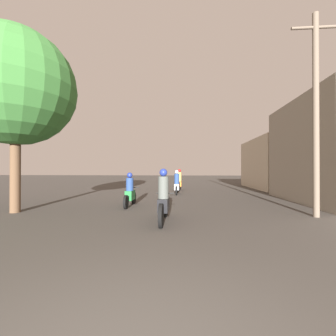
{
  "coord_description": "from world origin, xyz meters",
  "views": [
    {
      "loc": [
        0.47,
        -1.46,
        1.63
      ],
      "look_at": [
        -1.0,
        16.48,
        1.74
      ],
      "focal_mm": 24.0,
      "sensor_mm": 36.0,
      "label": 1
    }
  ],
  "objects_px": {
    "motorcycle_orange": "(179,182)",
    "street_tree": "(16,88)",
    "motorcycle_black": "(164,201)",
    "building_right_far": "(280,164)",
    "motorcycle_silver": "(177,185)",
    "utility_pole_near": "(316,110)",
    "motorcycle_green": "(130,193)"
  },
  "relations": [
    {
      "from": "motorcycle_silver",
      "to": "building_right_far",
      "type": "bearing_deg",
      "value": 23.39
    },
    {
      "from": "motorcycle_orange",
      "to": "street_tree",
      "type": "relative_size",
      "value": 0.28
    },
    {
      "from": "building_right_far",
      "to": "street_tree",
      "type": "xyz_separation_m",
      "value": [
        -14.55,
        -12.1,
        2.62
      ]
    },
    {
      "from": "motorcycle_orange",
      "to": "building_right_far",
      "type": "xyz_separation_m",
      "value": [
        8.62,
        2.61,
        1.46
      ]
    },
    {
      "from": "motorcycle_green",
      "to": "building_right_far",
      "type": "height_order",
      "value": "building_right_far"
    },
    {
      "from": "building_right_far",
      "to": "street_tree",
      "type": "relative_size",
      "value": 1.11
    },
    {
      "from": "motorcycle_orange",
      "to": "utility_pole_near",
      "type": "distance_m",
      "value": 11.07
    },
    {
      "from": "motorcycle_orange",
      "to": "utility_pole_near",
      "type": "height_order",
      "value": "utility_pole_near"
    },
    {
      "from": "motorcycle_orange",
      "to": "street_tree",
      "type": "bearing_deg",
      "value": -116.9
    },
    {
      "from": "utility_pole_near",
      "to": "street_tree",
      "type": "bearing_deg",
      "value": -179.66
    },
    {
      "from": "motorcycle_black",
      "to": "motorcycle_orange",
      "type": "xyz_separation_m",
      "value": [
        0.17,
        10.57,
        0.0
      ]
    },
    {
      "from": "motorcycle_black",
      "to": "motorcycle_orange",
      "type": "bearing_deg",
      "value": 86.77
    },
    {
      "from": "motorcycle_black",
      "to": "utility_pole_near",
      "type": "bearing_deg",
      "value": 10.35
    },
    {
      "from": "motorcycle_green",
      "to": "motorcycle_orange",
      "type": "bearing_deg",
      "value": 67.05
    },
    {
      "from": "building_right_far",
      "to": "motorcycle_green",
      "type": "bearing_deg",
      "value": -135.45
    },
    {
      "from": "motorcycle_black",
      "to": "motorcycle_green",
      "type": "height_order",
      "value": "motorcycle_black"
    },
    {
      "from": "utility_pole_near",
      "to": "motorcycle_orange",
      "type": "bearing_deg",
      "value": 117.8
    },
    {
      "from": "motorcycle_black",
      "to": "utility_pole_near",
      "type": "distance_m",
      "value": 6.06
    },
    {
      "from": "motorcycle_black",
      "to": "motorcycle_green",
      "type": "distance_m",
      "value": 3.31
    },
    {
      "from": "building_right_far",
      "to": "street_tree",
      "type": "height_order",
      "value": "street_tree"
    },
    {
      "from": "motorcycle_black",
      "to": "building_right_far",
      "type": "relative_size",
      "value": 0.28
    },
    {
      "from": "utility_pole_near",
      "to": "building_right_far",
      "type": "bearing_deg",
      "value": 73.12
    },
    {
      "from": "utility_pole_near",
      "to": "street_tree",
      "type": "height_order",
      "value": "utility_pole_near"
    },
    {
      "from": "building_right_far",
      "to": "motorcycle_orange",
      "type": "bearing_deg",
      "value": -163.13
    },
    {
      "from": "motorcycle_orange",
      "to": "motorcycle_silver",
      "type": "bearing_deg",
      "value": -86.9
    },
    {
      "from": "motorcycle_green",
      "to": "street_tree",
      "type": "height_order",
      "value": "street_tree"
    },
    {
      "from": "motorcycle_green",
      "to": "utility_pole_near",
      "type": "height_order",
      "value": "utility_pole_near"
    },
    {
      "from": "motorcycle_silver",
      "to": "street_tree",
      "type": "bearing_deg",
      "value": -138.47
    },
    {
      "from": "motorcycle_orange",
      "to": "street_tree",
      "type": "distance_m",
      "value": 11.91
    },
    {
      "from": "motorcycle_black",
      "to": "motorcycle_green",
      "type": "xyz_separation_m",
      "value": [
        -1.77,
        2.8,
        -0.05
      ]
    },
    {
      "from": "motorcycle_black",
      "to": "street_tree",
      "type": "bearing_deg",
      "value": 166.95
    },
    {
      "from": "motorcycle_black",
      "to": "motorcycle_silver",
      "type": "height_order",
      "value": "motorcycle_black"
    }
  ]
}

